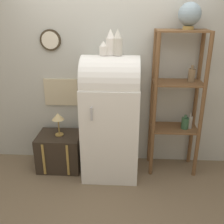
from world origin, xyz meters
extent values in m
plane|color=#7A664C|center=(0.00, 0.00, 0.00)|extent=(12.00, 12.00, 0.00)
cube|color=#B7B7AD|center=(0.00, 0.58, 1.35)|extent=(7.00, 0.05, 2.70)
cylinder|color=#382D1E|center=(-0.79, 0.54, 1.71)|extent=(0.27, 0.03, 0.27)
cylinder|color=beige|center=(-0.79, 0.52, 1.71)|extent=(0.22, 0.01, 0.22)
cube|color=#C6B793|center=(-0.70, 0.54, 1.02)|extent=(0.46, 0.02, 0.37)
cube|color=white|center=(0.00, 0.22, 0.61)|extent=(0.70, 0.66, 1.23)
cylinder|color=white|center=(0.00, 0.22, 1.26)|extent=(0.69, 0.63, 0.63)
cylinder|color=#B7B7BC|center=(-0.19, -0.13, 0.98)|extent=(0.02, 0.02, 0.16)
cube|color=#33281E|center=(-0.71, 0.28, 0.25)|extent=(0.58, 0.46, 0.49)
cube|color=#AD8942|center=(-0.87, 0.04, 0.25)|extent=(0.03, 0.01, 0.44)
cube|color=#AD8942|center=(-0.55, 0.04, 0.25)|extent=(0.03, 0.01, 0.44)
cylinder|color=brown|center=(0.54, 0.18, 0.93)|extent=(0.05, 0.05, 1.86)
cylinder|color=brown|center=(1.12, 0.18, 0.93)|extent=(0.05, 0.05, 1.86)
cylinder|color=brown|center=(0.54, 0.51, 0.93)|extent=(0.05, 0.05, 1.86)
cylinder|color=brown|center=(1.12, 0.51, 0.93)|extent=(0.05, 0.05, 1.86)
cube|color=brown|center=(0.83, 0.34, 0.61)|extent=(0.61, 0.36, 0.02)
cube|color=brown|center=(0.83, 0.34, 1.23)|extent=(0.61, 0.36, 0.02)
cube|color=brown|center=(0.83, 0.34, 1.85)|extent=(0.61, 0.36, 0.02)
cylinder|color=#7F6647|center=(0.99, 0.35, 1.32)|extent=(0.08, 0.08, 0.16)
cylinder|color=#7F6647|center=(0.99, 0.35, 1.43)|extent=(0.03, 0.03, 0.04)
cylinder|color=#335B3D|center=(0.97, 0.32, 0.70)|extent=(0.10, 0.10, 0.15)
cylinder|color=#335B3D|center=(0.97, 0.32, 0.79)|extent=(0.04, 0.04, 0.04)
cylinder|color=#9E998E|center=(1.03, 0.33, 0.70)|extent=(0.06, 0.06, 0.16)
cylinder|color=#9E998E|center=(1.03, 0.33, 0.80)|extent=(0.03, 0.03, 0.04)
cylinder|color=#AD8942|center=(0.89, 0.34, 1.88)|extent=(0.13, 0.13, 0.04)
sphere|color=#7F939E|center=(0.89, 0.34, 2.03)|extent=(0.26, 0.26, 0.26)
cylinder|color=white|center=(-0.08, 0.21, 1.63)|extent=(0.09, 0.09, 0.11)
cone|color=white|center=(-0.08, 0.21, 1.71)|extent=(0.08, 0.08, 0.06)
cylinder|color=white|center=(0.00, 0.23, 1.68)|extent=(0.11, 0.11, 0.19)
cone|color=white|center=(0.00, 0.23, 1.82)|extent=(0.09, 0.09, 0.10)
cylinder|color=beige|center=(0.08, 0.22, 1.68)|extent=(0.11, 0.11, 0.19)
cone|color=beige|center=(0.08, 0.22, 1.83)|extent=(0.09, 0.09, 0.10)
cylinder|color=#AD8942|center=(-0.70, 0.28, 0.50)|extent=(0.11, 0.11, 0.02)
cylinder|color=#AD8942|center=(-0.70, 0.28, 0.61)|extent=(0.02, 0.02, 0.21)
cone|color=#DBC184|center=(-0.70, 0.28, 0.77)|extent=(0.16, 0.16, 0.09)
camera|label=1|loc=(0.19, -2.85, 2.09)|focal=42.00mm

